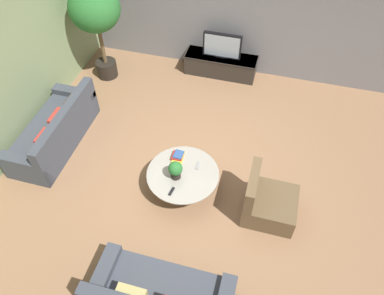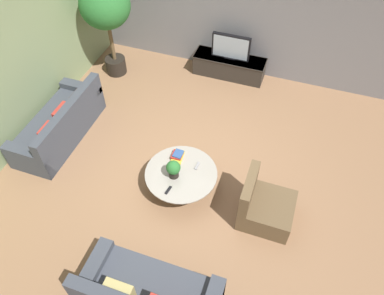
{
  "view_description": "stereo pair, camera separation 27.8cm",
  "coord_description": "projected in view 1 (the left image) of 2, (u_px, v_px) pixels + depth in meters",
  "views": [
    {
      "loc": [
        1.06,
        -3.83,
        5.23
      ],
      "look_at": [
        -0.03,
        0.15,
        0.55
      ],
      "focal_mm": 35.0,
      "sensor_mm": 36.0,
      "label": 1
    },
    {
      "loc": [
        1.33,
        -3.75,
        5.23
      ],
      "look_at": [
        -0.03,
        0.15,
        0.55
      ],
      "focal_mm": 35.0,
      "sensor_mm": 36.0,
      "label": 2
    }
  ],
  "objects": [
    {
      "name": "remote_black",
      "position": [
        172.0,
        191.0,
        5.82
      ],
      "size": [
        0.07,
        0.16,
        0.02
      ],
      "primitive_type": "cube",
      "rotation": [
        0.0,
        0.0,
        -0.16
      ],
      "color": "black",
      "rests_on": "coffee_table"
    },
    {
      "name": "side_wall_left",
      "position": [
        3.0,
        68.0,
        6.12
      ],
      "size": [
        0.12,
        7.4,
        3.0
      ],
      "primitive_type": "cube",
      "color": "gray",
      "rests_on": "ground"
    },
    {
      "name": "television",
      "position": [
        222.0,
        46.0,
        7.9
      ],
      "size": [
        0.82,
        0.13,
        0.54
      ],
      "color": "black",
      "rests_on": "media_console"
    },
    {
      "name": "couch_by_wall",
      "position": [
        56.0,
        132.0,
        6.84
      ],
      "size": [
        0.84,
        2.01,
        0.84
      ],
      "rotation": [
        0.0,
        0.0,
        -1.57
      ],
      "color": "#3D424C",
      "rests_on": "ground"
    },
    {
      "name": "coffee_table",
      "position": [
        183.0,
        178.0,
        6.15
      ],
      "size": [
        1.18,
        1.18,
        0.4
      ],
      "color": "#756656",
      "rests_on": "ground"
    },
    {
      "name": "potted_plant_tabletop",
      "position": [
        175.0,
        170.0,
        5.89
      ],
      "size": [
        0.23,
        0.23,
        0.33
      ],
      "color": "black",
      "rests_on": "coffee_table"
    },
    {
      "name": "ground_plane",
      "position": [
        191.0,
        175.0,
        6.55
      ],
      "size": [
        24.0,
        24.0,
        0.0
      ],
      "primitive_type": "plane",
      "color": "#8C6647"
    },
    {
      "name": "media_console",
      "position": [
        221.0,
        65.0,
        8.27
      ],
      "size": [
        1.58,
        0.5,
        0.46
      ],
      "color": "#2D2823",
      "rests_on": "ground"
    },
    {
      "name": "armchair_wicker",
      "position": [
        267.0,
        203.0,
        5.85
      ],
      "size": [
        0.8,
        0.76,
        0.86
      ],
      "rotation": [
        0.0,
        0.0,
        1.57
      ],
      "color": "brown",
      "rests_on": "ground"
    },
    {
      "name": "remote_silver",
      "position": [
        198.0,
        165.0,
        6.16
      ],
      "size": [
        0.05,
        0.16,
        0.02
      ],
      "primitive_type": "cube",
      "rotation": [
        0.0,
        0.0,
        -0.04
      ],
      "color": "gray",
      "rests_on": "coffee_table"
    },
    {
      "name": "potted_palm_tall",
      "position": [
        95.0,
        13.0,
        7.28
      ],
      "size": [
        1.01,
        1.01,
        2.06
      ],
      "color": "black",
      "rests_on": "ground"
    },
    {
      "name": "back_wall_stone",
      "position": [
        235.0,
        4.0,
        7.5
      ],
      "size": [
        7.4,
        0.12,
        3.0
      ],
      "primitive_type": "cube",
      "color": "slate",
      "rests_on": "ground"
    },
    {
      "name": "book_stack",
      "position": [
        178.0,
        156.0,
        6.25
      ],
      "size": [
        0.21,
        0.32,
        0.09
      ],
      "color": "gold",
      "rests_on": "coffee_table"
    }
  ]
}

